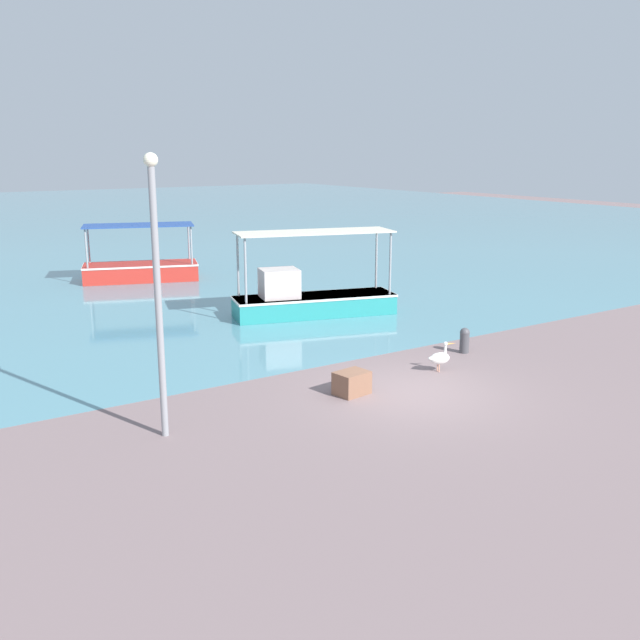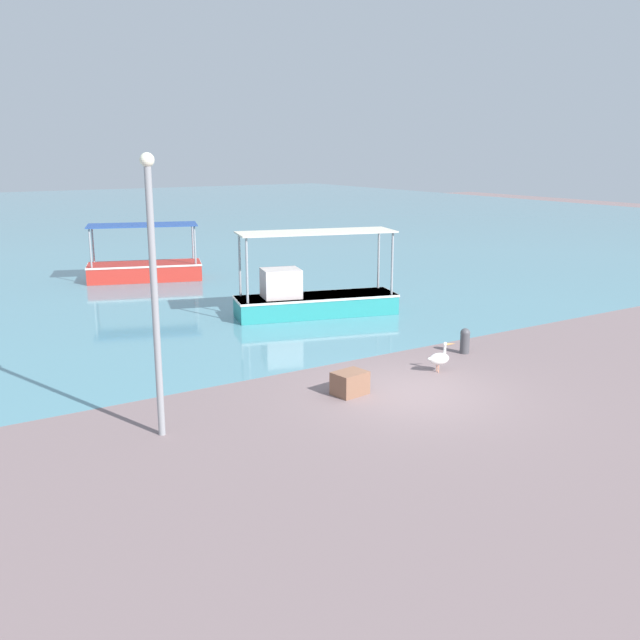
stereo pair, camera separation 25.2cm
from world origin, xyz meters
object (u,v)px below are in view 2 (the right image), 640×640
at_px(lamp_post, 154,282).
at_px(pelican, 439,358).
at_px(mooring_bollard, 465,340).
at_px(fishing_boat_near_left, 311,297).
at_px(fishing_boat_near_right, 145,268).
at_px(cargo_crate, 350,383).

bearing_deg(lamp_post, pelican, 1.13).
xyz_separation_m(pelican, mooring_bollard, (1.81, 0.94, 0.02)).
bearing_deg(pelican, fishing_boat_near_left, 85.37).
relative_size(fishing_boat_near_right, cargo_crate, 6.75).
bearing_deg(cargo_crate, pelican, 3.54).
bearing_deg(mooring_bollard, pelican, -152.54).
bearing_deg(mooring_bollard, lamp_post, -173.42).
relative_size(lamp_post, mooring_bollard, 7.68).
bearing_deg(fishing_boat_near_right, lamp_post, -108.00).
distance_m(fishing_boat_near_left, cargo_crate, 8.36).
xyz_separation_m(pelican, lamp_post, (-7.65, -0.15, 2.81)).
xyz_separation_m(lamp_post, cargo_crate, (4.67, -0.03, -2.90)).
height_order(lamp_post, mooring_bollard, lamp_post).
bearing_deg(fishing_boat_near_right, pelican, -83.49).
xyz_separation_m(fishing_boat_near_left, cargo_crate, (-3.57, -7.55, -0.38)).
xyz_separation_m(fishing_boat_near_right, cargo_crate, (-1.00, -17.49, -0.26)).
bearing_deg(mooring_bollard, fishing_boat_near_left, 100.68).
height_order(mooring_bollard, cargo_crate, mooring_bollard).
relative_size(mooring_bollard, cargo_crate, 0.94).
xyz_separation_m(fishing_boat_near_right, lamp_post, (-5.67, -17.46, 2.64)).
distance_m(pelican, lamp_post, 8.15).
bearing_deg(lamp_post, cargo_crate, -0.41).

